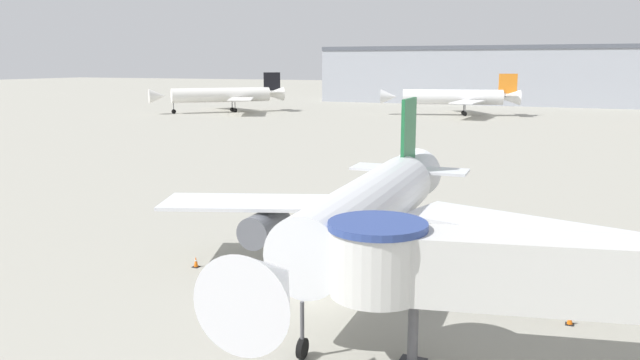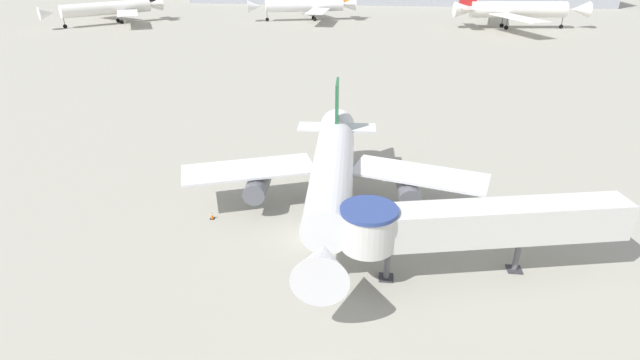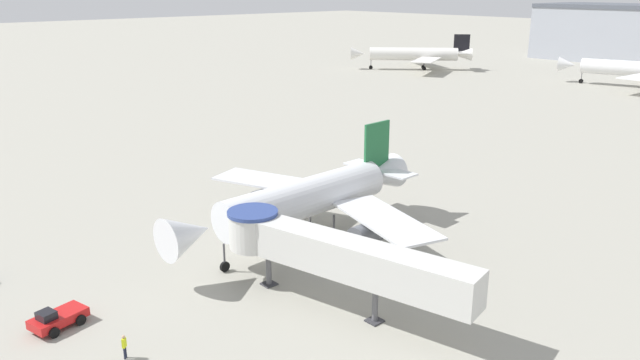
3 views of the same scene
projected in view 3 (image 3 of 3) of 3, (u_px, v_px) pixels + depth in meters
ground_plane at (270, 245)px, 58.53m from camera, size 800.00×800.00×0.00m
main_airplane at (309, 198)px, 58.46m from camera, size 28.39×28.01×10.06m
jet_bridge at (326, 251)px, 46.36m from camera, size 21.12×7.41×6.09m
pushback_tug_red at (57, 318)px, 44.25m from camera, size 2.87×4.15×1.60m
traffic_cone_starboard_wing at (381, 280)px, 50.91m from camera, size 0.40×0.40×0.66m
traffic_cone_port_wing at (233, 211)px, 66.32m from camera, size 0.41×0.41×0.67m
ground_crew_marshaller at (124, 345)px, 40.48m from camera, size 0.35×0.38×1.71m
background_jet_black_tail at (416, 54)px, 178.64m from camera, size 28.71×28.07×10.04m
background_jet_orange_tail at (638, 69)px, 147.15m from camera, size 32.72×30.92×9.98m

